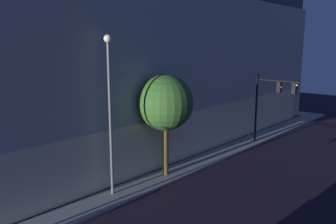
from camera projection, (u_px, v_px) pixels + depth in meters
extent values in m
cube|color=#4C4C51|center=(110.00, 130.00, 35.08)|extent=(40.33, 23.27, 0.15)
cube|color=#F7E5B4|center=(200.00, 131.00, 27.39)|extent=(35.94, 0.60, 3.46)
cube|color=#B1B1A5|center=(108.00, 68.00, 33.90)|extent=(39.93, 22.87, 12.44)
cylinder|color=black|center=(256.00, 108.00, 30.48)|extent=(0.18, 0.18, 5.96)
cylinder|color=black|center=(277.00, 81.00, 28.72)|extent=(0.31, 3.73, 0.12)
cube|color=black|center=(279.00, 87.00, 28.69)|extent=(0.34, 0.34, 0.90)
sphere|color=red|center=(281.00, 87.00, 28.56)|extent=(0.18, 0.18, 0.18)
cube|color=black|center=(294.00, 88.00, 27.78)|extent=(0.34, 0.34, 0.90)
sphere|color=yellow|center=(297.00, 85.00, 27.61)|extent=(0.18, 0.18, 0.18)
cylinder|color=slate|center=(110.00, 121.00, 19.01)|extent=(0.16, 0.16, 8.55)
sphere|color=#F9EFC6|center=(108.00, 39.00, 18.19)|extent=(0.44, 0.44, 0.44)
cylinder|color=#4F401E|center=(165.00, 150.00, 22.50)|extent=(0.40, 0.40, 3.35)
sphere|color=#336125|center=(165.00, 103.00, 21.92)|extent=(3.58, 3.58, 3.58)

